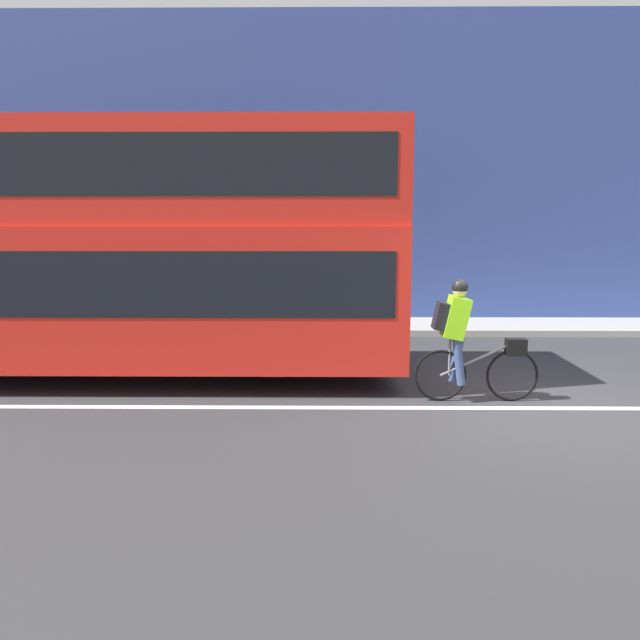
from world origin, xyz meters
The scene contains 6 objects.
ground_plane centered at (0.00, 0.00, 0.00)m, with size 80.00×80.00×0.00m, color #2D2D30.
road_center_line centered at (0.00, -0.12, 0.00)m, with size 50.00×0.14×0.01m, color silver.
sidewalk_curb centered at (0.00, 5.83, 0.07)m, with size 60.00×1.84×0.13m.
building_facade centered at (0.00, 6.90, 3.52)m, with size 60.00×0.30×7.04m.
bus centered at (-6.67, 1.49, 2.08)m, with size 10.13×2.44×3.74m.
cyclist_on_bike centered at (-0.90, 0.22, 0.88)m, with size 1.65×0.32×1.63m.
Camera 1 is at (-2.72, -7.85, 2.36)m, focal length 35.00 mm.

